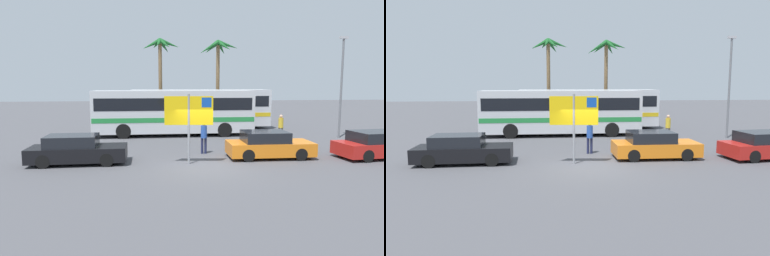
# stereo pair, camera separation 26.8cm
# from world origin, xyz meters

# --- Properties ---
(ground) EXTENTS (120.00, 120.00, 0.00)m
(ground) POSITION_xyz_m (0.00, 0.00, 0.00)
(ground) COLOR #4C4C51
(bus_front_coach) EXTENTS (11.09, 2.70, 3.17)m
(bus_front_coach) POSITION_xyz_m (-0.80, 9.86, 1.78)
(bus_front_coach) COLOR silver
(bus_front_coach) RESTS_ON ground
(bus_rear_coach) EXTENTS (11.09, 2.70, 3.17)m
(bus_rear_coach) POSITION_xyz_m (1.57, 13.35, 1.78)
(bus_rear_coach) COLOR silver
(bus_rear_coach) RESTS_ON ground
(ferry_sign) EXTENTS (2.19, 0.30, 3.20)m
(ferry_sign) POSITION_xyz_m (-0.61, 0.81, 2.33)
(ferry_sign) COLOR gray
(ferry_sign) RESTS_ON ground
(car_orange) EXTENTS (4.17, 1.87, 1.32)m
(car_orange) POSITION_xyz_m (3.39, 1.71, 0.64)
(car_orange) COLOR orange
(car_orange) RESTS_ON ground
(car_black) EXTENTS (4.39, 1.82, 1.32)m
(car_black) POSITION_xyz_m (-5.77, 1.44, 0.64)
(car_black) COLOR black
(car_black) RESTS_ON ground
(car_red) EXTENTS (4.49, 2.21, 1.32)m
(car_red) POSITION_xyz_m (8.86, 1.11, 0.64)
(car_red) COLOR red
(car_red) RESTS_ON ground
(pedestrian_by_bus) EXTENTS (0.32, 0.32, 1.65)m
(pedestrian_by_bus) POSITION_xyz_m (6.02, 6.98, 0.97)
(pedestrian_by_bus) COLOR #706656
(pedestrian_by_bus) RESTS_ON ground
(pedestrian_near_sign) EXTENTS (0.32, 0.32, 1.71)m
(pedestrian_near_sign) POSITION_xyz_m (0.37, 3.09, 1.01)
(pedestrian_near_sign) COLOR #1E2347
(pedestrian_near_sign) RESTS_ON ground
(lamp_post_left_side) EXTENTS (0.56, 0.20, 6.75)m
(lamp_post_left_side) POSITION_xyz_m (10.30, 7.42, 3.70)
(lamp_post_left_side) COLOR slate
(lamp_post_left_side) RESTS_ON ground
(palm_tree_seaside) EXTENTS (3.62, 3.43, 7.51)m
(palm_tree_seaside) POSITION_xyz_m (3.57, 16.29, 6.09)
(palm_tree_seaside) COLOR brown
(palm_tree_seaside) RESTS_ON ground
(palm_tree_inland) EXTENTS (3.43, 3.55, 7.62)m
(palm_tree_inland) POSITION_xyz_m (-1.59, 16.57, 6.27)
(palm_tree_inland) COLOR brown
(palm_tree_inland) RESTS_ON ground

